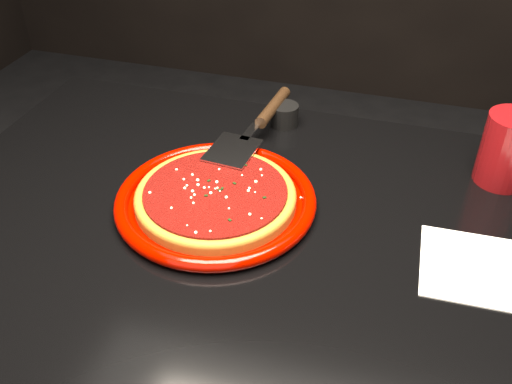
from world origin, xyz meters
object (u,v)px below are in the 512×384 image
Objects in this scene: cup at (508,149)px; ramekin at (284,115)px; table at (271,377)px; plate at (216,200)px; pizza_server at (256,125)px.

cup is 0.42m from ramekin.
table is 0.40m from plate.
cup reaches higher than pizza_server.
pizza_server reaches higher than plate.
pizza_server is at bearing 113.43° from table.
table is 0.52m from ramekin.
cup is at bearing -10.84° from ramekin.
ramekin is at bearing 74.77° from pizza_server.
ramekin is (0.03, 0.09, -0.02)m from pizza_server.
ramekin is at bearing 102.11° from table.
plate reaches higher than table.
plate is 5.85× the size of ramekin.
pizza_server is 6.01× the size of ramekin.
plate is at bearing -86.99° from pizza_server.
pizza_server is 2.69× the size of cup.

